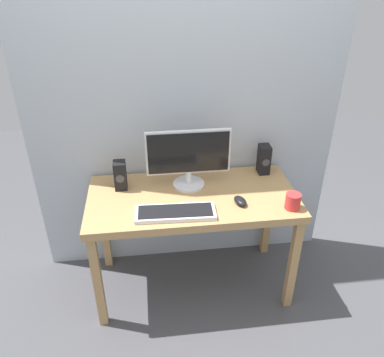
# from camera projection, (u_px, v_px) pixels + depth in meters

# --- Properties ---
(ground_plane) EXTENTS (6.00, 6.00, 0.00)m
(ground_plane) POSITION_uv_depth(u_px,v_px,m) (192.00, 282.00, 2.81)
(ground_plane) COLOR #4C4C51
(wall_back) EXTENTS (2.07, 0.04, 3.00)m
(wall_back) POSITION_uv_depth(u_px,v_px,m) (185.00, 60.00, 2.36)
(wall_back) COLOR #B2BCC6
(wall_back) RESTS_ON ground_plane
(desk) EXTENTS (1.31, 0.64, 0.75)m
(desk) POSITION_uv_depth(u_px,v_px,m) (192.00, 206.00, 2.47)
(desk) COLOR tan
(desk) RESTS_ON ground_plane
(monitor) EXTENTS (0.53, 0.20, 0.38)m
(monitor) POSITION_uv_depth(u_px,v_px,m) (188.00, 157.00, 2.44)
(monitor) COLOR silver
(monitor) RESTS_ON desk
(keyboard_primary) EXTENTS (0.47, 0.18, 0.03)m
(keyboard_primary) POSITION_uv_depth(u_px,v_px,m) (175.00, 213.00, 2.24)
(keyboard_primary) COLOR silver
(keyboard_primary) RESTS_ON desk
(mouse) EXTENTS (0.09, 0.12, 0.04)m
(mouse) POSITION_uv_depth(u_px,v_px,m) (240.00, 201.00, 2.34)
(mouse) COLOR black
(mouse) RESTS_ON desk
(speaker_right) EXTENTS (0.07, 0.10, 0.20)m
(speaker_right) POSITION_uv_depth(u_px,v_px,m) (264.00, 159.00, 2.63)
(speaker_right) COLOR black
(speaker_right) RESTS_ON desk
(speaker_left) EXTENTS (0.08, 0.09, 0.19)m
(speaker_left) POSITION_uv_depth(u_px,v_px,m) (120.00, 175.00, 2.46)
(speaker_left) COLOR black
(speaker_left) RESTS_ON desk
(coffee_mug) EXTENTS (0.09, 0.09, 0.10)m
(coffee_mug) POSITION_uv_depth(u_px,v_px,m) (293.00, 201.00, 2.28)
(coffee_mug) COLOR red
(coffee_mug) RESTS_ON desk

